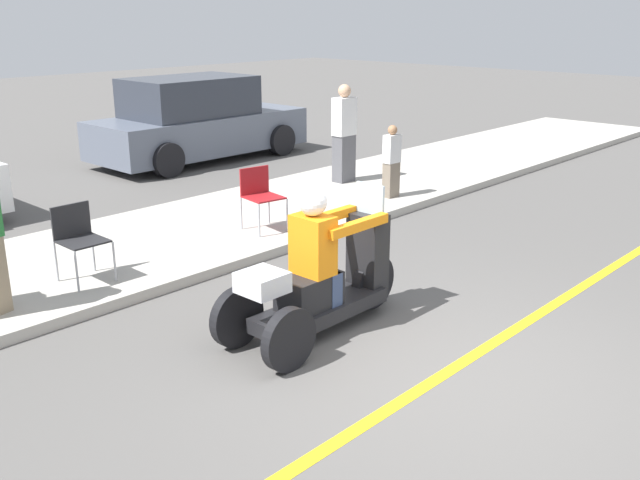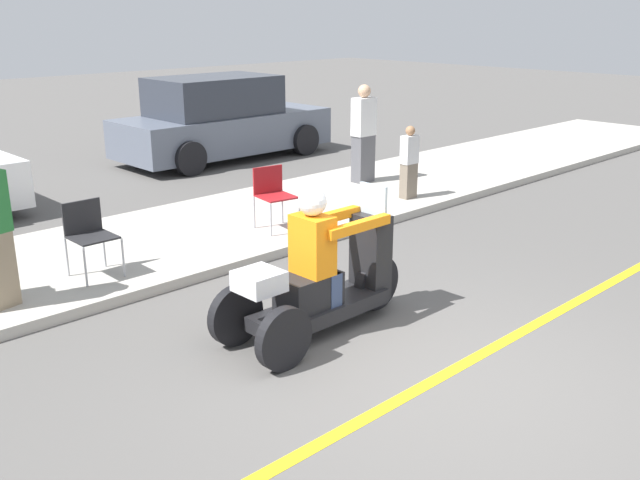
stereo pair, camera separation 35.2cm
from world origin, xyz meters
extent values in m
plane|color=#565451|center=(0.00, 0.00, 0.00)|extent=(60.00, 60.00, 0.00)
cube|color=gold|center=(-0.08, 0.00, 0.00)|extent=(24.00, 0.12, 0.01)
cube|color=#B2ADA3|center=(0.00, 4.60, 0.06)|extent=(28.00, 2.80, 0.12)
cylinder|color=black|center=(0.72, 1.34, 0.28)|extent=(0.56, 0.10, 0.56)
cylinder|color=black|center=(-0.82, 1.01, 0.28)|extent=(0.56, 0.10, 0.56)
cylinder|color=black|center=(-0.82, 1.68, 0.28)|extent=(0.56, 0.10, 0.56)
cube|color=black|center=(-0.08, 1.34, 0.22)|extent=(1.45, 0.47, 0.14)
cube|color=black|center=(-0.22, 1.34, 0.45)|extent=(0.58, 0.37, 0.32)
cube|color=black|center=(0.62, 1.34, 0.59)|extent=(0.24, 0.37, 0.86)
cube|color=silver|center=(0.64, 1.34, 1.17)|extent=(0.03, 0.33, 0.30)
cube|color=silver|center=(-0.80, 1.34, 0.70)|extent=(0.36, 0.37, 0.18)
cube|color=orange|center=(-0.17, 1.34, 0.89)|extent=(0.26, 0.38, 0.55)
sphere|color=white|center=(-0.17, 1.34, 1.29)|extent=(0.26, 0.26, 0.26)
cube|color=#38476B|center=(-0.04, 1.22, 0.45)|extent=(0.14, 0.14, 0.32)
cube|color=#38476B|center=(-0.04, 1.46, 0.45)|extent=(0.14, 0.14, 0.32)
cube|color=orange|center=(0.22, 1.14, 1.03)|extent=(0.79, 0.09, 0.09)
cube|color=orange|center=(0.22, 1.54, 1.03)|extent=(0.79, 0.09, 0.09)
cube|color=#515156|center=(4.41, 4.98, 0.52)|extent=(0.35, 0.24, 0.79)
cube|color=silver|center=(4.41, 4.98, 1.23)|extent=(0.39, 0.24, 0.63)
sphere|color=tan|center=(4.41, 4.98, 1.65)|extent=(0.22, 0.22, 0.22)
cube|color=#726656|center=(4.11, 3.73, 0.39)|extent=(0.25, 0.17, 0.55)
cube|color=silver|center=(4.11, 3.73, 0.88)|extent=(0.27, 0.17, 0.43)
sphere|color=#9E704C|center=(4.11, 3.73, 1.17)|extent=(0.15, 0.15, 0.15)
cylinder|color=#A5A8AD|center=(1.28, 3.68, 0.34)|extent=(0.02, 0.02, 0.44)
cylinder|color=#A5A8AD|center=(1.71, 3.61, 0.34)|extent=(0.02, 0.02, 0.44)
cylinder|color=#A5A8AD|center=(1.35, 4.11, 0.34)|extent=(0.02, 0.02, 0.44)
cylinder|color=#A5A8AD|center=(1.78, 4.04, 0.34)|extent=(0.02, 0.02, 0.44)
cube|color=maroon|center=(1.53, 3.86, 0.57)|extent=(0.51, 0.51, 0.02)
cube|color=maroon|center=(1.57, 4.08, 0.75)|extent=(0.44, 0.10, 0.38)
cylinder|color=#A5A8AD|center=(-1.28, 3.67, 0.34)|extent=(0.02, 0.02, 0.44)
cylinder|color=#A5A8AD|center=(-0.84, 3.66, 0.34)|extent=(0.02, 0.02, 0.44)
cylinder|color=#A5A8AD|center=(-1.28, 4.11, 0.34)|extent=(0.02, 0.02, 0.44)
cylinder|color=#A5A8AD|center=(-0.84, 4.10, 0.34)|extent=(0.02, 0.02, 0.44)
cube|color=#232326|center=(-1.06, 3.88, 0.57)|extent=(0.44, 0.44, 0.02)
cube|color=#232326|center=(-1.06, 4.10, 0.75)|extent=(0.44, 0.03, 0.38)
cube|color=slate|center=(4.29, 8.76, 0.55)|extent=(4.43, 1.73, 0.74)
cube|color=#2D333D|center=(4.07, 8.76, 1.30)|extent=(2.44, 1.56, 0.75)
cylinder|color=black|center=(5.73, 7.89, 0.32)|extent=(0.64, 0.22, 0.64)
cylinder|color=black|center=(5.73, 9.62, 0.32)|extent=(0.64, 0.22, 0.64)
cylinder|color=black|center=(2.85, 7.89, 0.32)|extent=(0.64, 0.22, 0.64)
cylinder|color=black|center=(2.85, 9.62, 0.32)|extent=(0.64, 0.22, 0.64)
camera|label=1|loc=(-4.61, -2.89, 2.91)|focal=40.00mm
camera|label=2|loc=(-4.36, -3.14, 2.91)|focal=40.00mm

